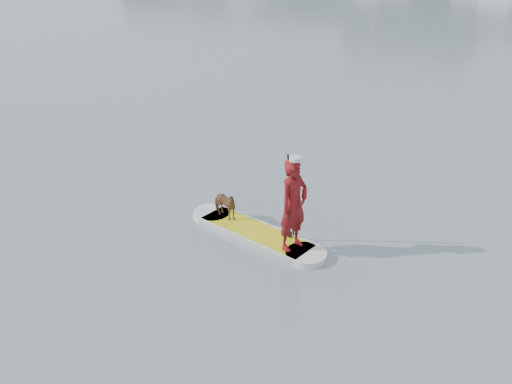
% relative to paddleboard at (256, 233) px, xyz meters
% --- Properties ---
extents(ground, '(140.00, 140.00, 0.00)m').
position_rel_paddleboard_xyz_m(ground, '(3.96, 2.45, -0.06)').
color(ground, slate).
rests_on(ground, ground).
extents(paddleboard, '(3.19, 1.52, 0.12)m').
position_rel_paddleboard_xyz_m(paddleboard, '(0.00, 0.00, 0.00)').
color(paddleboard, yellow).
rests_on(paddleboard, ground).
extents(paddler, '(0.64, 0.77, 1.80)m').
position_rel_paddleboard_xyz_m(paddler, '(0.88, -0.27, 0.96)').
color(paddler, maroon).
rests_on(paddler, paddleboard).
extents(white_cap, '(0.22, 0.22, 0.07)m').
position_rel_paddleboard_xyz_m(white_cap, '(0.88, -0.27, 1.90)').
color(white_cap, silver).
rests_on(white_cap, paddler).
extents(dog, '(0.80, 0.57, 0.61)m').
position_rel_paddleboard_xyz_m(dog, '(-0.84, 0.25, 0.37)').
color(dog, brown).
rests_on(dog, paddleboard).
extents(paddle, '(0.12, 0.30, 2.00)m').
position_rel_paddleboard_xyz_m(paddle, '(0.71, 0.04, 0.74)').
color(paddle, black).
rests_on(paddle, ground).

